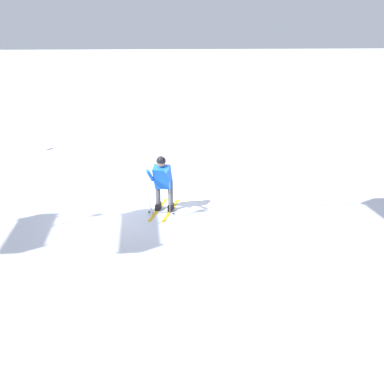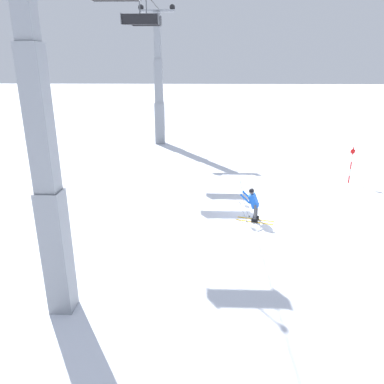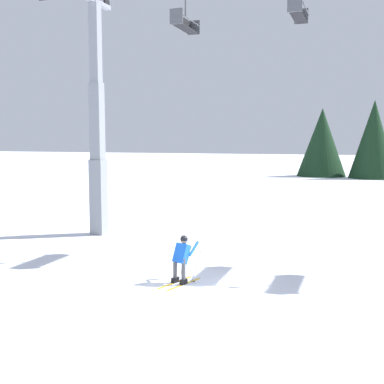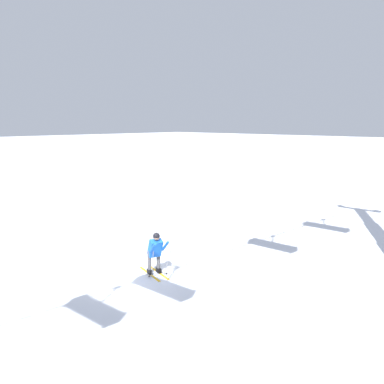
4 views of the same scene
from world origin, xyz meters
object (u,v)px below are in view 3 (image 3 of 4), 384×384
(skier_carving_main, at_px, (182,256))
(chairlift_seat_nearest, at_px, (184,23))
(lift_tower_near, at_px, (97,134))
(chairlift_seat_second, at_px, (296,11))

(skier_carving_main, xyz_separation_m, chairlift_seat_nearest, (-2.19, 6.24, 8.71))
(lift_tower_near, height_order, chairlift_seat_nearest, lift_tower_near)
(skier_carving_main, height_order, chairlift_seat_second, chairlift_seat_second)
(skier_carving_main, distance_m, chairlift_seat_second, 11.12)
(lift_tower_near, xyz_separation_m, chairlift_seat_second, (9.19, -0.00, 4.89))
(lift_tower_near, xyz_separation_m, chairlift_seat_nearest, (4.38, 0.00, 4.78))
(lift_tower_near, distance_m, chairlift_seat_second, 10.41)
(skier_carving_main, relative_size, chairlift_seat_nearest, 0.76)
(lift_tower_near, distance_m, chairlift_seat_nearest, 6.49)
(lift_tower_near, height_order, chairlift_seat_second, lift_tower_near)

